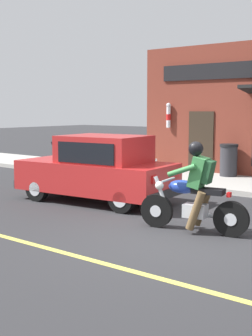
{
  "coord_description": "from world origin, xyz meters",
  "views": [
    {
      "loc": [
        -6.64,
        -4.1,
        2.18
      ],
      "look_at": [
        0.99,
        1.91,
        0.95
      ],
      "focal_mm": 50.0,
      "sensor_mm": 36.0,
      "label": 1
    }
  ],
  "objects": [
    {
      "name": "motorcycle_with_rider",
      "position": [
        0.5,
        -0.01,
        0.68
      ],
      "size": [
        0.68,
        2.01,
        1.62
      ],
      "color": "black",
      "rests_on": "ground"
    },
    {
      "name": "traffic_cone",
      "position": [
        6.21,
        4.82,
        0.43
      ],
      "size": [
        0.36,
        0.36,
        0.6
      ],
      "color": "black",
      "rests_on": "sidewalk_curb"
    },
    {
      "name": "trash_bin",
      "position": [
        6.41,
        2.2,
        0.64
      ],
      "size": [
        0.56,
        0.56,
        0.98
      ],
      "color": "#2D2D33",
      "rests_on": "sidewalk_curb"
    },
    {
      "name": "sidewalk_curb",
      "position": [
        5.49,
        3.0,
        0.07
      ],
      "size": [
        2.6,
        22.0,
        0.14
      ],
      "primitive_type": "cube",
      "color": "#ADAAA3",
      "rests_on": "ground"
    },
    {
      "name": "car_hatchback",
      "position": [
        1.49,
        3.14,
        0.77
      ],
      "size": [
        2.0,
        3.92,
        1.57
      ],
      "color": "black",
      "rests_on": "ground"
    },
    {
      "name": "ground_plane",
      "position": [
        0.0,
        0.0,
        0.0
      ],
      "size": [
        80.0,
        80.0,
        0.0
      ],
      "primitive_type": "plane",
      "color": "#2B2B2D"
    }
  ]
}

